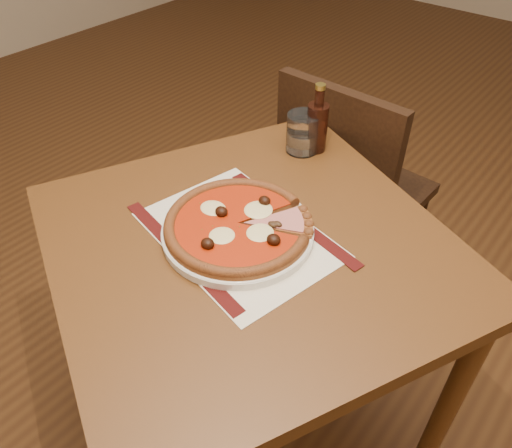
{
  "coord_description": "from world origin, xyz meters",
  "views": [
    {
      "loc": [
        1.19,
        -1.7,
        1.46
      ],
      "look_at": [
        0.69,
        -1.09,
        0.78
      ],
      "focal_mm": 35.0,
      "sensor_mm": 36.0,
      "label": 1
    }
  ],
  "objects_px": {
    "plate": "(238,231)",
    "table": "(250,273)",
    "chair_far": "(347,184)",
    "pizza": "(238,224)",
    "bottle": "(317,125)",
    "water_glass": "(303,133)"
  },
  "relations": [
    {
      "from": "pizza",
      "to": "water_glass",
      "type": "relative_size",
      "value": 3.01
    },
    {
      "from": "plate",
      "to": "pizza",
      "type": "bearing_deg",
      "value": 58.34
    },
    {
      "from": "plate",
      "to": "table",
      "type": "bearing_deg",
      "value": 10.28
    },
    {
      "from": "water_glass",
      "to": "bottle",
      "type": "distance_m",
      "value": 0.04
    },
    {
      "from": "table",
      "to": "bottle",
      "type": "bearing_deg",
      "value": 104.0
    },
    {
      "from": "chair_far",
      "to": "pizza",
      "type": "xyz_separation_m",
      "value": [
        0.08,
        -0.62,
        0.29
      ]
    },
    {
      "from": "table",
      "to": "bottle",
      "type": "relative_size",
      "value": 5.81
    },
    {
      "from": "table",
      "to": "chair_far",
      "type": "relative_size",
      "value": 1.23
    },
    {
      "from": "pizza",
      "to": "water_glass",
      "type": "height_order",
      "value": "water_glass"
    },
    {
      "from": "bottle",
      "to": "table",
      "type": "bearing_deg",
      "value": -76.0
    },
    {
      "from": "water_glass",
      "to": "plate",
      "type": "bearing_deg",
      "value": -75.84
    },
    {
      "from": "pizza",
      "to": "bottle",
      "type": "xyz_separation_m",
      "value": [
        -0.07,
        0.38,
        0.04
      ]
    },
    {
      "from": "chair_far",
      "to": "water_glass",
      "type": "bearing_deg",
      "value": 89.34
    },
    {
      "from": "chair_far",
      "to": "plate",
      "type": "relative_size",
      "value": 2.69
    },
    {
      "from": "chair_far",
      "to": "pizza",
      "type": "bearing_deg",
      "value": 99.05
    },
    {
      "from": "table",
      "to": "water_glass",
      "type": "distance_m",
      "value": 0.4
    },
    {
      "from": "table",
      "to": "bottle",
      "type": "xyz_separation_m",
      "value": [
        -0.09,
        0.38,
        0.17
      ]
    },
    {
      "from": "plate",
      "to": "pizza",
      "type": "xyz_separation_m",
      "value": [
        0.0,
        0.0,
        0.02
      ]
    },
    {
      "from": "table",
      "to": "water_glass",
      "type": "relative_size",
      "value": 10.34
    },
    {
      "from": "bottle",
      "to": "plate",
      "type": "bearing_deg",
      "value": -80.3
    },
    {
      "from": "chair_far",
      "to": "plate",
      "type": "height_order",
      "value": "chair_far"
    },
    {
      "from": "chair_far",
      "to": "bottle",
      "type": "xyz_separation_m",
      "value": [
        0.01,
        -0.24,
        0.33
      ]
    }
  ]
}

